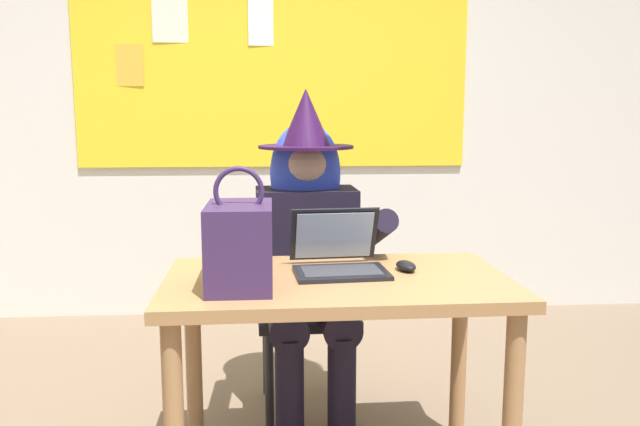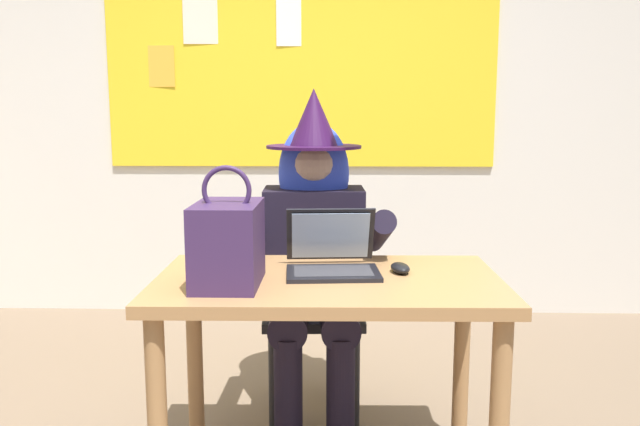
% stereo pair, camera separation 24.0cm
% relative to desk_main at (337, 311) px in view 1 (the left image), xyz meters
% --- Properties ---
extents(wall_back_bulletin, '(5.35, 2.22, 2.99)m').
position_rel_desk_main_xyz_m(wall_back_bulletin, '(-0.20, 2.03, 0.87)').
color(wall_back_bulletin, silver).
rests_on(wall_back_bulletin, ground).
extents(desk_main, '(1.15, 0.68, 0.75)m').
position_rel_desk_main_xyz_m(desk_main, '(0.00, 0.00, 0.00)').
color(desk_main, '#A37547').
rests_on(desk_main, ground).
extents(chair_at_desk, '(0.44, 0.44, 0.90)m').
position_rel_desk_main_xyz_m(chair_at_desk, '(-0.07, 0.69, -0.13)').
color(chair_at_desk, black).
rests_on(chair_at_desk, ground).
extents(person_costumed, '(0.61, 0.67, 1.39)m').
position_rel_desk_main_xyz_m(person_costumed, '(-0.07, 0.57, 0.15)').
color(person_costumed, black).
rests_on(person_costumed, ground).
extents(laptop, '(0.33, 0.32, 0.21)m').
position_rel_desk_main_xyz_m(laptop, '(0.01, 0.09, 0.16)').
color(laptop, black).
rests_on(laptop, desk_main).
extents(computer_mouse, '(0.08, 0.11, 0.03)m').
position_rel_desk_main_xyz_m(computer_mouse, '(0.24, 0.07, 0.13)').
color(computer_mouse, black).
rests_on(computer_mouse, desk_main).
extents(handbag, '(0.20, 0.30, 0.38)m').
position_rel_desk_main_xyz_m(handbag, '(-0.31, -0.10, 0.25)').
color(handbag, '#38234C').
rests_on(handbag, desk_main).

